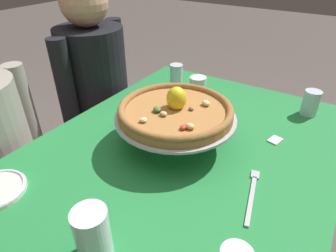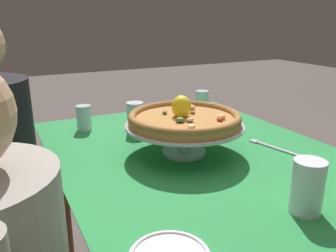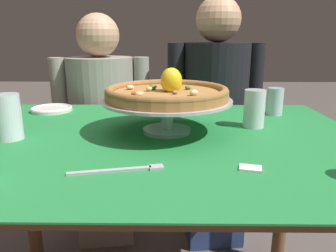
# 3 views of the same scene
# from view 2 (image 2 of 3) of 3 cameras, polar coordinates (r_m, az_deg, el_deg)

# --- Properties ---
(dining_table) EXTENTS (1.31, 0.94, 0.77)m
(dining_table) POSITION_cam_2_polar(r_m,az_deg,el_deg) (1.23, 5.69, -9.57)
(dining_table) COLOR brown
(dining_table) RESTS_ON ground
(pizza_stand) EXTENTS (0.40, 0.40, 0.11)m
(pizza_stand) POSITION_cam_2_polar(r_m,az_deg,el_deg) (1.18, 2.69, -0.72)
(pizza_stand) COLOR #B7B7C1
(pizza_stand) RESTS_ON dining_table
(pizza) EXTENTS (0.38, 0.38, 0.10)m
(pizza) POSITION_cam_2_polar(r_m,az_deg,el_deg) (1.17, 2.71, 1.35)
(pizza) COLOR #AD753D
(pizza) RESTS_ON pizza_stand
(water_glass_side_right) EXTENTS (0.07, 0.07, 0.12)m
(water_glass_side_right) POSITION_cam_2_polar(r_m,az_deg,el_deg) (1.41, -5.37, 1.05)
(water_glass_side_right) COLOR white
(water_glass_side_right) RESTS_ON dining_table
(water_glass_side_left) EXTENTS (0.08, 0.08, 0.13)m
(water_glass_side_left) POSITION_cam_2_polar(r_m,az_deg,el_deg) (0.90, 21.74, -9.62)
(water_glass_side_left) COLOR white
(water_glass_side_left) RESTS_ON dining_table
(water_glass_back_right) EXTENTS (0.06, 0.06, 0.10)m
(water_glass_back_right) POSITION_cam_2_polar(r_m,az_deg,el_deg) (1.48, -13.55, 1.02)
(water_glass_back_right) COLOR silver
(water_glass_back_right) RESTS_ON dining_table
(water_glass_front_right) EXTENTS (0.06, 0.06, 0.10)m
(water_glass_front_right) POSITION_cam_2_polar(r_m,az_deg,el_deg) (1.74, 5.55, 3.89)
(water_glass_front_right) COLOR silver
(water_glass_front_right) RESTS_ON dining_table
(dinner_fork) EXTENTS (0.21, 0.06, 0.01)m
(dinner_fork) POSITION_cam_2_polar(r_m,az_deg,el_deg) (1.31, 16.63, -3.31)
(dinner_fork) COLOR #B7B7C1
(dinner_fork) RESTS_ON dining_table
(sugar_packet) EXTENTS (0.06, 0.05, 0.00)m
(sugar_packet) POSITION_cam_2_polar(r_m,az_deg,el_deg) (1.51, 8.80, -0.00)
(sugar_packet) COLOR white
(sugar_packet) RESTS_ON dining_table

